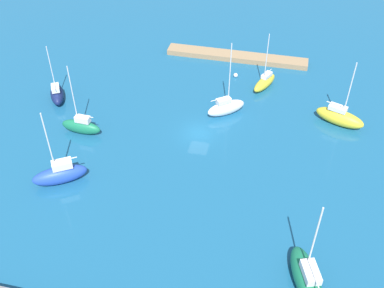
% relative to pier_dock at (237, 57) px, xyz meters
% --- Properties ---
extents(water, '(160.00, 160.00, 0.00)m').
position_rel_pier_dock_xyz_m(water, '(1.87, 19.82, -0.41)').
color(water, '#19567F').
rests_on(water, ground).
extents(pier_dock, '(22.37, 2.56, 0.82)m').
position_rel_pier_dock_xyz_m(pier_dock, '(0.00, 0.00, 0.00)').
color(pier_dock, '#997A56').
rests_on(pier_dock, ground).
extents(sailboat_green_near_pier, '(4.28, 6.95, 10.22)m').
position_rel_pier_dock_xyz_m(sailboat_green_near_pier, '(-12.31, 39.23, 0.90)').
color(sailboat_green_near_pier, '#19724C').
rests_on(sailboat_green_near_pier, water).
extents(sailboat_yellow_center_basin, '(6.67, 4.04, 9.36)m').
position_rel_pier_dock_xyz_m(sailboat_yellow_center_basin, '(-15.64, 13.76, 0.74)').
color(sailboat_yellow_center_basin, yellow).
rests_on(sailboat_yellow_center_basin, water).
extents(sailboat_navy_by_breakwater, '(3.93, 5.22, 8.27)m').
position_rel_pier_dock_xyz_m(sailboat_navy_by_breakwater, '(22.87, 16.93, 0.65)').
color(sailboat_navy_by_breakwater, '#141E4C').
rests_on(sailboat_navy_by_breakwater, water).
extents(sailboat_white_inner_mooring, '(5.26, 4.59, 10.57)m').
position_rel_pier_dock_xyz_m(sailboat_white_inner_mooring, '(-0.78, 14.95, 0.73)').
color(sailboat_white_inner_mooring, white).
rests_on(sailboat_white_inner_mooring, water).
extents(sailboat_blue_along_channel, '(6.23, 4.90, 9.85)m').
position_rel_pier_dock_xyz_m(sailboat_blue_along_channel, '(15.31, 31.85, 0.80)').
color(sailboat_blue_along_channel, '#2347B2').
rests_on(sailboat_blue_along_channel, water).
extents(sailboat_green_far_south, '(5.35, 1.73, 9.84)m').
position_rel_pier_dock_xyz_m(sailboat_green_far_south, '(16.58, 23.03, 0.68)').
color(sailboat_green_far_south, '#19724C').
rests_on(sailboat_green_far_south, water).
extents(sailboat_yellow_lone_north, '(3.56, 5.36, 8.70)m').
position_rel_pier_dock_xyz_m(sailboat_yellow_lone_north, '(-5.18, 7.29, 0.52)').
color(sailboat_yellow_lone_north, yellow).
rests_on(sailboat_yellow_lone_north, water).
extents(mooring_buoy_white, '(0.64, 0.64, 0.64)m').
position_rel_pier_dock_xyz_m(mooring_buoy_white, '(-0.68, 5.39, -0.09)').
color(mooring_buoy_white, white).
rests_on(mooring_buoy_white, water).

